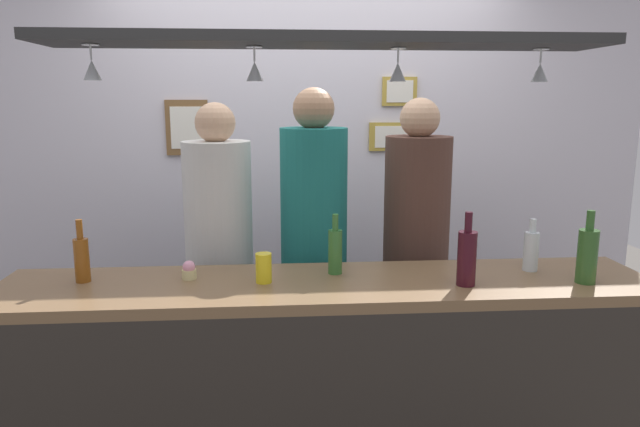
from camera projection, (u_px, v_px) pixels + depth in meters
The scene contains 20 objects.
back_wall at pixel (308, 163), 3.75m from camera, with size 4.40×0.06×2.60m, color silver.
bar_counter at pixel (332, 368), 2.30m from camera, with size 2.70×0.55×0.97m.
overhead_glass_rack at pixel (328, 41), 2.26m from camera, with size 2.20×0.36×0.04m, color black.
hanging_wineglass_far_left at pixel (92, 69), 2.19m from camera, with size 0.07×0.07×0.13m.
hanging_wineglass_left at pixel (255, 70), 2.28m from camera, with size 0.07×0.07×0.13m.
hanging_wineglass_center_left at pixel (398, 71), 2.35m from camera, with size 0.07×0.07×0.13m.
hanging_wineglass_center at pixel (540, 71), 2.38m from camera, with size 0.07×0.07×0.13m.
person_left_white_patterned_shirt at pixel (219, 237), 2.95m from camera, with size 0.34×0.34×1.69m.
person_middle_teal_shirt at pixel (314, 226), 2.98m from camera, with size 0.34×0.34×1.77m.
person_right_brown_shirt at pixel (416, 230), 3.02m from camera, with size 0.34×0.34×1.72m.
bottle_beer_amber_tall at pixel (82, 258), 2.36m from camera, with size 0.06×0.06×0.26m.
bottle_wine_dark_red at pixel (467, 257), 2.32m from camera, with size 0.08×0.08×0.30m.
bottle_champagne_green at pixel (587, 255), 2.35m from camera, with size 0.08×0.08×0.30m.
bottle_beer_green_import at pixel (335, 250), 2.48m from camera, with size 0.06×0.06×0.26m.
bottle_soda_clear at pixel (531, 250), 2.52m from camera, with size 0.06×0.06×0.23m.
drink_can at pixel (264, 268), 2.36m from camera, with size 0.07×0.07×0.12m, color yellow.
cupcake at pixel (189, 271), 2.41m from camera, with size 0.06×0.06×0.08m.
picture_frame_caricature at pixel (187, 128), 3.60m from camera, with size 0.26×0.02×0.34m.
picture_frame_lower_pair at pixel (392, 137), 3.71m from camera, with size 0.30×0.02×0.18m.
picture_frame_upper_small at pixel (400, 91), 3.66m from camera, with size 0.22×0.02×0.18m.
Camera 1 is at (-0.21, -2.63, 1.70)m, focal length 32.63 mm.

